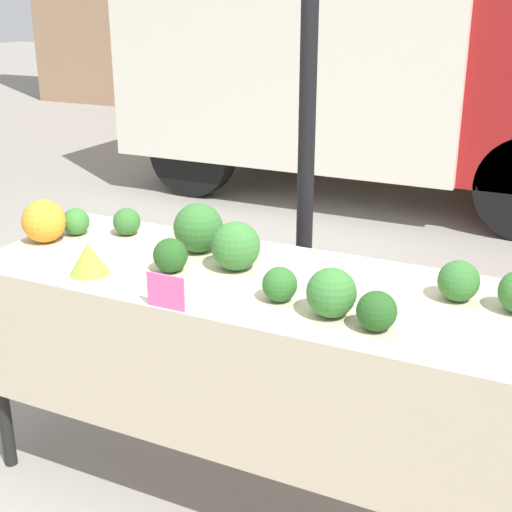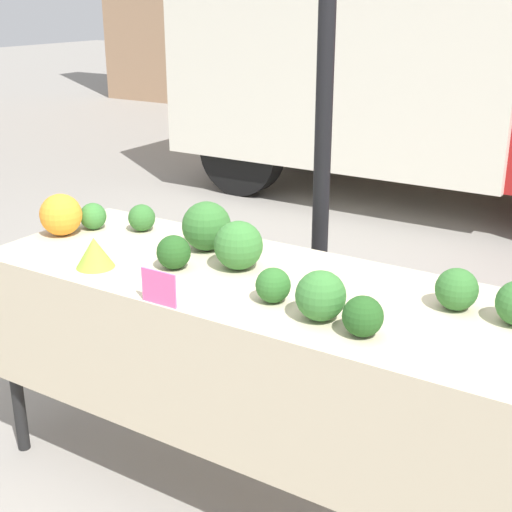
{
  "view_description": "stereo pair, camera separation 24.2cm",
  "coord_description": "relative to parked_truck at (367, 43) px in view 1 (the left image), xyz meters",
  "views": [
    {
      "loc": [
        0.99,
        -2.05,
        1.8
      ],
      "look_at": [
        0.0,
        0.0,
        0.95
      ],
      "focal_mm": 50.0,
      "sensor_mm": 36.0,
      "label": 1
    },
    {
      "loc": [
        1.2,
        -1.93,
        1.8
      ],
      "look_at": [
        0.0,
        0.0,
        0.95
      ],
      "focal_mm": 50.0,
      "sensor_mm": 36.0,
      "label": 2
    }
  ],
  "objects": [
    {
      "name": "broccoli_head_6",
      "position": [
        0.72,
        -4.48,
        -0.44
      ],
      "size": [
        0.12,
        0.12,
        0.12
      ],
      "color": "#23511E",
      "rests_on": "market_table"
    },
    {
      "name": "broccoli_head_7",
      "position": [
        1.68,
        -4.29,
        -0.43
      ],
      "size": [
        0.13,
        0.13,
        0.13
      ],
      "color": "#336B2D",
      "rests_on": "market_table"
    },
    {
      "name": "broccoli_head_0",
      "position": [
        0.71,
        -4.25,
        -0.4
      ],
      "size": [
        0.19,
        0.19,
        0.19
      ],
      "color": "#336B2D",
      "rests_on": "market_table"
    },
    {
      "name": "parked_truck",
      "position": [
        0.0,
        0.0,
        0.0
      ],
      "size": [
        4.48,
        2.03,
        2.57
      ],
      "color": "silver",
      "rests_on": "ground_plane"
    },
    {
      "name": "ground_plane",
      "position": [
        1.02,
        -4.4,
        -1.37
      ],
      "size": [
        40.0,
        40.0,
        0.0
      ],
      "primitive_type": "plane",
      "color": "gray"
    },
    {
      "name": "price_sign",
      "position": [
        0.88,
        -4.75,
        -0.44
      ],
      "size": [
        0.13,
        0.01,
        0.11
      ],
      "color": "#F45B9E",
      "rests_on": "market_table"
    },
    {
      "name": "broccoli_head_5",
      "position": [
        0.16,
        -4.29,
        -0.44
      ],
      "size": [
        0.11,
        0.11,
        0.11
      ],
      "color": "#387533",
      "rests_on": "market_table"
    },
    {
      "name": "romanesco_head",
      "position": [
        0.48,
        -4.61,
        -0.44
      ],
      "size": [
        0.14,
        0.14,
        0.11
      ],
      "color": "#93B238",
      "rests_on": "market_table"
    },
    {
      "name": "broccoli_head_2",
      "position": [
        0.92,
        -4.35,
        -0.41
      ],
      "size": [
        0.17,
        0.17,
        0.17
      ],
      "color": "#387533",
      "rests_on": "market_table"
    },
    {
      "name": "broccoli_head_1",
      "position": [
        0.35,
        -4.21,
        -0.44
      ],
      "size": [
        0.11,
        0.11,
        0.11
      ],
      "color": "#336B2D",
      "rests_on": "market_table"
    },
    {
      "name": "tent_pole",
      "position": [
        0.94,
        -3.75,
        -0.16
      ],
      "size": [
        0.07,
        0.07,
        2.42
      ],
      "color": "black",
      "rests_on": "ground_plane"
    },
    {
      "name": "broccoli_head_4",
      "position": [
        1.51,
        -4.61,
        -0.44
      ],
      "size": [
        0.12,
        0.12,
        0.12
      ],
      "color": "#23511E",
      "rests_on": "market_table"
    },
    {
      "name": "orange_cauliflower",
      "position": [
        0.1,
        -4.42,
        -0.41
      ],
      "size": [
        0.17,
        0.17,
        0.17
      ],
      "color": "orange",
      "rests_on": "market_table"
    },
    {
      "name": "broccoli_head_3",
      "position": [
        1.17,
        -4.54,
        -0.44
      ],
      "size": [
        0.11,
        0.11,
        0.11
      ],
      "color": "#2D6628",
      "rests_on": "market_table"
    },
    {
      "name": "market_table",
      "position": [
        1.02,
        -4.46,
        -0.62
      ],
      "size": [
        2.04,
        0.72,
        0.87
      ],
      "color": "beige",
      "rests_on": "ground_plane"
    },
    {
      "name": "broccoli_head_9",
      "position": [
        1.36,
        -4.58,
        -0.42
      ],
      "size": [
        0.15,
        0.15,
        0.15
      ],
      "color": "#387533",
      "rests_on": "market_table"
    }
  ]
}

